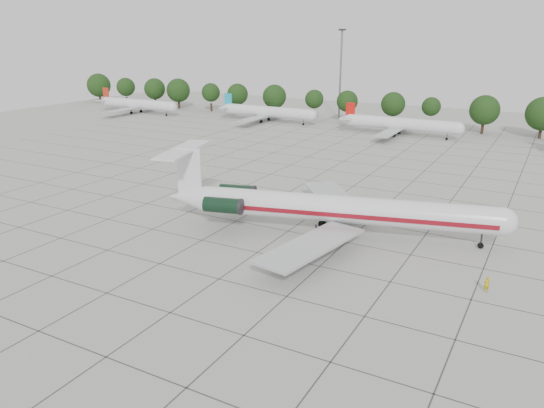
% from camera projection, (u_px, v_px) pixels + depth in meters
% --- Properties ---
extents(ground, '(260.00, 260.00, 0.00)m').
position_uv_depth(ground, '(288.00, 231.00, 68.95)').
color(ground, '#A4A49D').
rests_on(ground, ground).
extents(apron_joints, '(170.00, 170.00, 0.02)m').
position_uv_depth(apron_joints, '(333.00, 200.00, 81.45)').
color(apron_joints, '#383838').
rests_on(apron_joints, ground).
extents(main_airliner, '(43.22, 33.33, 10.28)m').
position_uv_depth(main_airliner, '(325.00, 208.00, 66.70)').
color(main_airliner, silver).
rests_on(main_airliner, ground).
extents(ground_crew, '(0.74, 0.70, 1.70)m').
position_uv_depth(ground_crew, '(487.00, 284.00, 52.62)').
color(ground_crew, '#BEA00B').
rests_on(ground_crew, ground).
extents(bg_airliner_a, '(28.24, 27.20, 7.40)m').
position_uv_depth(bg_airliner_a, '(138.00, 104.00, 166.78)').
color(bg_airliner_a, silver).
rests_on(bg_airliner_a, ground).
extents(bg_airliner_b, '(28.24, 27.20, 7.40)m').
position_uv_depth(bg_airliner_b, '(267.00, 112.00, 150.85)').
color(bg_airliner_b, silver).
rests_on(bg_airliner_b, ground).
extents(bg_airliner_c, '(28.24, 27.20, 7.40)m').
position_uv_depth(bg_airliner_c, '(400.00, 124.00, 130.96)').
color(bg_airliner_c, silver).
rests_on(bg_airliner_c, ground).
extents(tree_line, '(249.86, 8.44, 10.22)m').
position_uv_depth(tree_line, '(393.00, 104.00, 143.26)').
color(tree_line, '#332114').
rests_on(tree_line, ground).
extents(floodlight_mast, '(1.60, 1.60, 25.45)m').
position_uv_depth(floodlight_mast, '(341.00, 69.00, 154.90)').
color(floodlight_mast, slate).
rests_on(floodlight_mast, ground).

